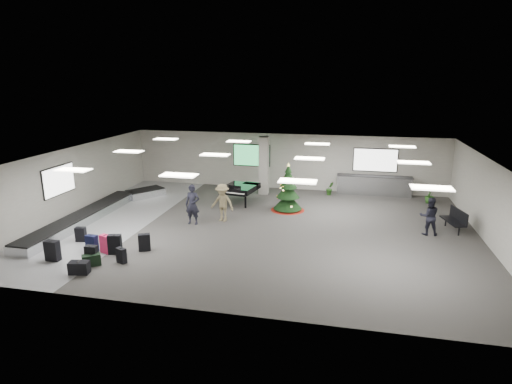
% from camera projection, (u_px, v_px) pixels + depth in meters
% --- Properties ---
extents(ground, '(18.00, 18.00, 0.00)m').
position_uv_depth(ground, '(261.00, 228.00, 18.51)').
color(ground, '#3D3A37').
rests_on(ground, ground).
extents(room_envelope, '(18.02, 14.02, 3.21)m').
position_uv_depth(room_envelope, '(256.00, 172.00, 18.62)').
color(room_envelope, '#A5A297').
rests_on(room_envelope, ground).
extents(baggage_carousel, '(2.28, 9.71, 0.43)m').
position_uv_depth(baggage_carousel, '(97.00, 212.00, 19.99)').
color(baggage_carousel, silver).
rests_on(baggage_carousel, ground).
extents(service_counter, '(4.05, 0.65, 1.08)m').
position_uv_depth(service_counter, '(374.00, 185.00, 23.61)').
color(service_counter, silver).
rests_on(service_counter, ground).
extents(suitcase_0, '(0.43, 0.25, 0.67)m').
position_uv_depth(suitcase_0, '(92.00, 255.00, 14.93)').
color(suitcase_0, black).
rests_on(suitcase_0, ground).
extents(suitcase_1, '(0.52, 0.35, 0.76)m').
position_uv_depth(suitcase_1, '(115.00, 244.00, 15.73)').
color(suitcase_1, black).
rests_on(suitcase_1, ground).
extents(pink_suitcase, '(0.50, 0.38, 0.71)m').
position_uv_depth(pink_suitcase, '(106.00, 244.00, 15.82)').
color(pink_suitcase, '#E11D51').
rests_on(pink_suitcase, ground).
extents(suitcase_3, '(0.50, 0.41, 0.68)m').
position_uv_depth(suitcase_3, '(144.00, 242.00, 16.03)').
color(suitcase_3, black).
rests_on(suitcase_3, ground).
extents(navy_suitcase, '(0.44, 0.28, 0.66)m').
position_uv_depth(navy_suitcase, '(92.00, 243.00, 15.93)').
color(navy_suitcase, black).
rests_on(navy_suitcase, ground).
extents(suitcase_5, '(0.51, 0.28, 0.77)m').
position_uv_depth(suitcase_5, '(52.00, 251.00, 15.13)').
color(suitcase_5, black).
rests_on(suitcase_5, ground).
extents(green_duffel, '(0.66, 0.61, 0.42)m').
position_uv_depth(green_duffel, '(91.00, 260.00, 14.78)').
color(green_duffel, black).
rests_on(green_duffel, ground).
extents(suitcase_7, '(0.42, 0.33, 0.56)m').
position_uv_depth(suitcase_7, '(121.00, 255.00, 14.99)').
color(suitcase_7, black).
rests_on(suitcase_7, ground).
extents(suitcase_8, '(0.43, 0.29, 0.60)m').
position_uv_depth(suitcase_8, '(81.00, 234.00, 16.94)').
color(suitcase_8, black).
rests_on(suitcase_8, ground).
extents(black_duffel, '(0.70, 0.48, 0.44)m').
position_uv_depth(black_duffel, '(79.00, 268.00, 14.17)').
color(black_duffel, black).
rests_on(black_duffel, ground).
extents(christmas_tree, '(1.66, 1.66, 2.36)m').
position_uv_depth(christmas_tree, '(288.00, 194.00, 20.81)').
color(christmas_tree, '#6B0A09').
rests_on(christmas_tree, ground).
extents(grand_piano, '(1.78, 2.15, 1.10)m').
position_uv_depth(grand_piano, '(240.00, 189.00, 21.93)').
color(grand_piano, black).
rests_on(grand_piano, ground).
extents(bench, '(0.85, 1.56, 0.94)m').
position_uv_depth(bench, '(456.00, 219.00, 18.04)').
color(bench, black).
rests_on(bench, ground).
extents(traveler_a, '(0.67, 0.46, 1.79)m').
position_uv_depth(traveler_a, '(192.00, 205.00, 18.80)').
color(traveler_a, black).
rests_on(traveler_a, ground).
extents(traveler_b, '(1.23, 0.87, 1.72)m').
position_uv_depth(traveler_b, '(222.00, 203.00, 19.21)').
color(traveler_b, '#857652').
rests_on(traveler_b, ground).
extents(traveler_bench, '(0.82, 0.66, 1.60)m').
position_uv_depth(traveler_bench, '(429.00, 216.00, 17.55)').
color(traveler_bench, black).
rests_on(traveler_bench, ground).
extents(potted_plant_left, '(0.53, 0.50, 0.77)m').
position_uv_depth(potted_plant_left, '(330.00, 188.00, 23.60)').
color(potted_plant_left, '#1B4215').
rests_on(potted_plant_left, ground).
extents(potted_plant_right, '(0.58, 0.58, 0.86)m').
position_uv_depth(potted_plant_right, '(430.00, 195.00, 22.05)').
color(potted_plant_right, '#1B4215').
rests_on(potted_plant_right, ground).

